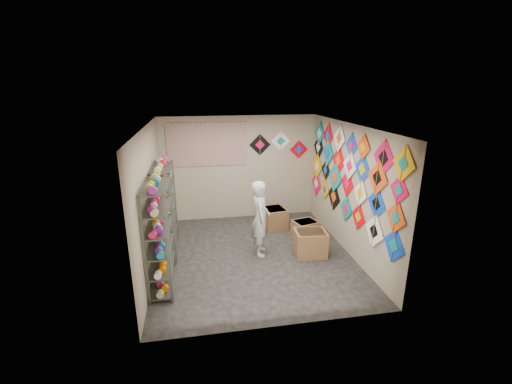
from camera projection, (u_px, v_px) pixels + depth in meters
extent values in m
plane|color=black|center=(254.00, 255.00, 7.21)|extent=(4.50, 4.50, 0.00)
plane|color=tan|center=(239.00, 168.00, 8.92)|extent=(4.00, 0.00, 4.00)
plane|color=tan|center=(282.00, 244.00, 4.70)|extent=(4.00, 0.00, 4.00)
plane|color=tan|center=(150.00, 200.00, 6.47)|extent=(0.00, 4.50, 4.50)
plane|color=tan|center=(348.00, 189.00, 7.14)|extent=(0.00, 4.50, 4.50)
plane|color=slate|center=(254.00, 126.00, 6.40)|extent=(4.50, 4.50, 0.00)
cube|color=#4C5147|center=(160.00, 237.00, 5.83)|extent=(0.40, 1.10, 1.90)
cube|color=#4C5147|center=(165.00, 211.00, 7.05)|extent=(0.40, 1.10, 1.90)
cylinder|color=#F52BA7|center=(156.00, 245.00, 5.35)|extent=(0.12, 0.10, 0.12)
cylinder|color=#FF7F00|center=(157.00, 239.00, 5.53)|extent=(0.12, 0.10, 0.12)
cylinder|color=gold|center=(159.00, 235.00, 5.71)|extent=(0.12, 0.10, 0.12)
cylinder|color=white|center=(160.00, 230.00, 5.89)|extent=(0.12, 0.10, 0.12)
cylinder|color=#E01545|center=(161.00, 226.00, 6.07)|extent=(0.12, 0.10, 0.12)
cylinder|color=purple|center=(161.00, 222.00, 6.25)|extent=(0.12, 0.10, 0.12)
cylinder|color=tan|center=(163.00, 215.00, 6.57)|extent=(0.12, 0.10, 0.12)
cylinder|color=teal|center=(164.00, 211.00, 6.75)|extent=(0.12, 0.10, 0.12)
cylinder|color=#F52BA7|center=(164.00, 208.00, 6.93)|extent=(0.12, 0.10, 0.12)
cylinder|color=#FF7F00|center=(165.00, 205.00, 7.11)|extent=(0.12, 0.10, 0.12)
cylinder|color=gold|center=(166.00, 202.00, 7.29)|extent=(0.12, 0.10, 0.12)
cylinder|color=white|center=(166.00, 199.00, 7.47)|extent=(0.12, 0.10, 0.12)
cube|color=blue|center=(394.00, 245.00, 5.53)|extent=(0.04, 0.61, 0.61)
cube|color=white|center=(374.00, 231.00, 6.10)|extent=(0.04, 0.63, 0.63)
cube|color=red|center=(358.00, 217.00, 6.71)|extent=(0.03, 0.56, 0.56)
cube|color=#07888E|center=(346.00, 209.00, 7.23)|extent=(0.03, 0.55, 0.55)
cube|color=black|center=(334.00, 196.00, 7.87)|extent=(0.01, 0.69, 0.69)
cube|color=#FFB700|center=(325.00, 189.00, 8.36)|extent=(0.02, 0.51, 0.51)
cube|color=#F7064C|center=(316.00, 183.00, 8.98)|extent=(0.02, 0.68, 0.68)
cube|color=#F24C0F|center=(396.00, 218.00, 5.41)|extent=(0.03, 0.55, 0.55)
cube|color=blue|center=(376.00, 204.00, 6.01)|extent=(0.01, 0.61, 0.61)
cube|color=white|center=(360.00, 193.00, 6.55)|extent=(0.03, 0.53, 0.53)
cube|color=red|center=(347.00, 184.00, 7.14)|extent=(0.02, 0.59, 0.59)
cube|color=#07888E|center=(335.00, 177.00, 7.71)|extent=(0.03, 0.70, 0.70)
cube|color=black|center=(326.00, 170.00, 8.28)|extent=(0.01, 0.54, 0.54)
cube|color=#FFB700|center=(317.00, 166.00, 8.81)|extent=(0.01, 0.67, 0.67)
cube|color=#F7064C|center=(399.00, 190.00, 5.31)|extent=(0.03, 0.51, 0.51)
cube|color=#F24C0F|center=(377.00, 178.00, 5.89)|extent=(0.03, 0.65, 0.65)
cube|color=blue|center=(362.00, 169.00, 6.45)|extent=(0.01, 0.60, 0.60)
cube|color=white|center=(350.00, 166.00, 6.94)|extent=(0.03, 0.60, 0.60)
cube|color=red|center=(338.00, 160.00, 7.51)|extent=(0.03, 0.66, 0.66)
cube|color=#07888E|center=(328.00, 153.00, 8.05)|extent=(0.02, 0.65, 0.65)
cube|color=black|center=(319.00, 147.00, 8.67)|extent=(0.03, 0.66, 0.66)
cube|color=#FFB700|center=(404.00, 164.00, 5.13)|extent=(0.04, 0.58, 0.58)
cube|color=#F7064C|center=(384.00, 158.00, 5.70)|extent=(0.02, 0.66, 0.66)
cube|color=#F24C0F|center=(363.00, 147.00, 6.33)|extent=(0.01, 0.51, 0.51)
cube|color=blue|center=(351.00, 146.00, 6.85)|extent=(0.01, 0.54, 0.54)
cube|color=white|center=(339.00, 138.00, 7.37)|extent=(0.03, 0.60, 0.60)
cube|color=red|center=(328.00, 136.00, 8.01)|extent=(0.02, 0.61, 0.61)
cube|color=#07888E|center=(320.00, 133.00, 8.51)|extent=(0.02, 0.63, 0.63)
cube|color=black|center=(260.00, 145.00, 8.82)|extent=(0.56, 0.02, 0.56)
cube|color=white|center=(281.00, 141.00, 8.89)|extent=(0.51, 0.02, 0.51)
cube|color=red|center=(299.00, 150.00, 9.04)|extent=(0.50, 0.02, 0.50)
cube|color=#634495|center=(207.00, 145.00, 8.57)|extent=(2.00, 0.01, 1.10)
imported|color=silver|center=(260.00, 218.00, 7.06)|extent=(0.69, 0.55, 1.60)
cube|color=brown|center=(310.00, 243.00, 7.17)|extent=(0.68, 0.58, 0.53)
cube|color=brown|center=(305.00, 230.00, 7.92)|extent=(0.62, 0.55, 0.44)
cube|color=brown|center=(274.00, 218.00, 8.52)|extent=(0.62, 0.66, 0.52)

